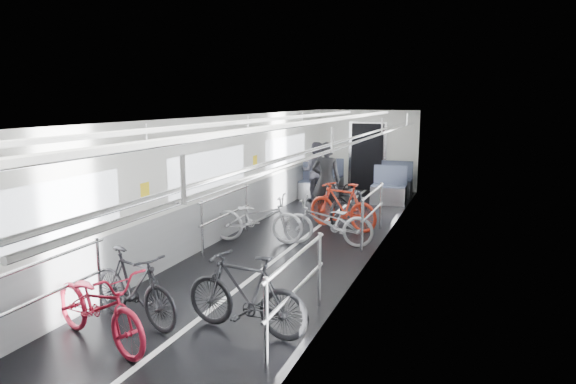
{
  "coord_description": "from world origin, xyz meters",
  "views": [
    {
      "loc": [
        3.15,
        -8.28,
        2.7
      ],
      "look_at": [
        0.0,
        0.15,
        1.08
      ],
      "focal_mm": 32.0,
      "sensor_mm": 36.0,
      "label": 1
    }
  ],
  "objects_px": {
    "bike_right_mid": "(328,222)",
    "person_standing": "(326,181)",
    "bike_aisle": "(348,201)",
    "bike_right_far": "(342,206)",
    "person_seated": "(315,172)",
    "bike_right_near": "(246,293)",
    "bike_left_near": "(99,305)",
    "bike_left_mid": "(134,287)",
    "bike_left_far": "(257,218)"
  },
  "relations": [
    {
      "from": "person_standing",
      "to": "person_seated",
      "type": "relative_size",
      "value": 1.11
    },
    {
      "from": "bike_left_near",
      "to": "person_standing",
      "type": "distance_m",
      "value": 6.85
    },
    {
      "from": "bike_left_mid",
      "to": "bike_right_near",
      "type": "bearing_deg",
      "value": -63.61
    },
    {
      "from": "bike_left_mid",
      "to": "bike_aisle",
      "type": "height_order",
      "value": "bike_aisle"
    },
    {
      "from": "bike_left_near",
      "to": "bike_right_mid",
      "type": "bearing_deg",
      "value": 4.06
    },
    {
      "from": "bike_right_near",
      "to": "person_seated",
      "type": "xyz_separation_m",
      "value": [
        -1.65,
        7.93,
        0.31
      ]
    },
    {
      "from": "bike_left_mid",
      "to": "bike_right_mid",
      "type": "xyz_separation_m",
      "value": [
        1.26,
        4.1,
        -0.01
      ]
    },
    {
      "from": "bike_aisle",
      "to": "bike_right_near",
      "type": "bearing_deg",
      "value": -79.79
    },
    {
      "from": "bike_left_far",
      "to": "bike_right_far",
      "type": "bearing_deg",
      "value": -48.61
    },
    {
      "from": "bike_left_far",
      "to": "bike_right_mid",
      "type": "xyz_separation_m",
      "value": [
        1.32,
        0.25,
        -0.02
      ]
    },
    {
      "from": "bike_aisle",
      "to": "person_seated",
      "type": "height_order",
      "value": "person_seated"
    },
    {
      "from": "person_seated",
      "to": "bike_left_near",
      "type": "bearing_deg",
      "value": 80.49
    },
    {
      "from": "bike_right_mid",
      "to": "person_standing",
      "type": "bearing_deg",
      "value": -169.4
    },
    {
      "from": "bike_left_near",
      "to": "bike_right_far",
      "type": "bearing_deg",
      "value": 7.73
    },
    {
      "from": "bike_right_near",
      "to": "bike_right_mid",
      "type": "bearing_deg",
      "value": -172.37
    },
    {
      "from": "bike_right_near",
      "to": "bike_right_far",
      "type": "height_order",
      "value": "bike_right_far"
    },
    {
      "from": "bike_right_near",
      "to": "person_seated",
      "type": "distance_m",
      "value": 8.1
    },
    {
      "from": "bike_right_mid",
      "to": "bike_right_far",
      "type": "height_order",
      "value": "bike_right_far"
    },
    {
      "from": "bike_left_mid",
      "to": "bike_right_far",
      "type": "xyz_separation_m",
      "value": [
        1.2,
        5.39,
        0.04
      ]
    },
    {
      "from": "bike_left_mid",
      "to": "bike_right_far",
      "type": "relative_size",
      "value": 0.92
    },
    {
      "from": "person_standing",
      "to": "person_seated",
      "type": "bearing_deg",
      "value": -79.65
    },
    {
      "from": "person_seated",
      "to": "bike_right_near",
      "type": "bearing_deg",
      "value": 90.64
    },
    {
      "from": "bike_right_near",
      "to": "bike_aisle",
      "type": "bearing_deg",
      "value": -171.85
    },
    {
      "from": "bike_left_near",
      "to": "bike_right_far",
      "type": "xyz_separation_m",
      "value": [
        1.22,
        5.99,
        0.05
      ]
    },
    {
      "from": "bike_left_mid",
      "to": "bike_right_mid",
      "type": "height_order",
      "value": "bike_left_mid"
    },
    {
      "from": "bike_aisle",
      "to": "person_seated",
      "type": "relative_size",
      "value": 1.13
    },
    {
      "from": "bike_left_mid",
      "to": "bike_right_far",
      "type": "height_order",
      "value": "bike_right_far"
    },
    {
      "from": "bike_right_far",
      "to": "bike_left_near",
      "type": "bearing_deg",
      "value": 7.79
    },
    {
      "from": "bike_left_near",
      "to": "bike_left_far",
      "type": "xyz_separation_m",
      "value": [
        -0.05,
        4.45,
        0.01
      ]
    },
    {
      "from": "bike_right_far",
      "to": "person_seated",
      "type": "xyz_separation_m",
      "value": [
        -1.47,
        2.77,
        0.29
      ]
    },
    {
      "from": "bike_left_mid",
      "to": "bike_left_far",
      "type": "distance_m",
      "value": 3.85
    },
    {
      "from": "bike_left_near",
      "to": "bike_left_far",
      "type": "bearing_deg",
      "value": 19.87
    },
    {
      "from": "bike_left_far",
      "to": "bike_right_far",
      "type": "xyz_separation_m",
      "value": [
        1.27,
        1.54,
        0.03
      ]
    },
    {
      "from": "person_standing",
      "to": "person_seated",
      "type": "height_order",
      "value": "person_standing"
    },
    {
      "from": "bike_aisle",
      "to": "person_standing",
      "type": "relative_size",
      "value": 1.02
    },
    {
      "from": "bike_left_mid",
      "to": "bike_left_near",
      "type": "bearing_deg",
      "value": -164.95
    },
    {
      "from": "bike_left_mid",
      "to": "person_standing",
      "type": "relative_size",
      "value": 0.87
    },
    {
      "from": "bike_right_mid",
      "to": "person_standing",
      "type": "height_order",
      "value": "person_standing"
    },
    {
      "from": "bike_right_mid",
      "to": "person_standing",
      "type": "xyz_separation_m",
      "value": [
        -0.66,
        2.11,
        0.43
      ]
    },
    {
      "from": "bike_aisle",
      "to": "person_standing",
      "type": "bearing_deg",
      "value": 177.2
    },
    {
      "from": "bike_left_far",
      "to": "person_seated",
      "type": "bearing_deg",
      "value": -6.51
    },
    {
      "from": "bike_left_far",
      "to": "bike_right_far",
      "type": "distance_m",
      "value": 2.0
    },
    {
      "from": "bike_left_far",
      "to": "person_standing",
      "type": "bearing_deg",
      "value": -24.99
    },
    {
      "from": "bike_right_mid",
      "to": "bike_left_mid",
      "type": "bearing_deg",
      "value": -23.71
    },
    {
      "from": "person_standing",
      "to": "bike_aisle",
      "type": "bearing_deg",
      "value": 155.8
    },
    {
      "from": "bike_left_mid",
      "to": "bike_right_near",
      "type": "distance_m",
      "value": 1.4
    },
    {
      "from": "bike_left_mid",
      "to": "bike_right_mid",
      "type": "distance_m",
      "value": 4.29
    },
    {
      "from": "bike_right_near",
      "to": "bike_right_mid",
      "type": "relative_size",
      "value": 0.94
    },
    {
      "from": "bike_left_far",
      "to": "person_seated",
      "type": "xyz_separation_m",
      "value": [
        -0.2,
        4.31,
        0.33
      ]
    },
    {
      "from": "bike_left_near",
      "to": "bike_right_near",
      "type": "relative_size",
      "value": 1.07
    }
  ]
}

